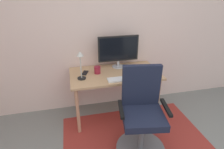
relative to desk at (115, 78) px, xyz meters
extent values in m
cube|color=beige|center=(0.02, 0.40, 0.66)|extent=(6.00, 0.10, 2.60)
cube|color=maroon|center=(0.13, -0.66, -0.63)|extent=(1.83, 1.44, 0.01)
cube|color=tan|center=(0.00, 0.00, 0.06)|extent=(1.25, 0.67, 0.03)
cylinder|color=tan|center=(-0.56, -0.27, -0.29)|extent=(0.04, 0.04, 0.68)
cylinder|color=tan|center=(0.56, -0.27, -0.29)|extent=(0.04, 0.04, 0.68)
cylinder|color=tan|center=(-0.56, 0.27, -0.29)|extent=(0.04, 0.04, 0.68)
cylinder|color=tan|center=(0.56, 0.27, -0.29)|extent=(0.04, 0.04, 0.68)
cylinder|color=#B2B2B7|center=(0.10, 0.19, 0.08)|extent=(0.18, 0.18, 0.01)
cylinder|color=#B2B2B7|center=(0.10, 0.19, 0.14)|extent=(0.04, 0.04, 0.09)
cube|color=black|center=(0.10, 0.19, 0.36)|extent=(0.59, 0.04, 0.37)
cube|color=black|center=(0.10, 0.17, 0.36)|extent=(0.55, 0.00, 0.33)
cube|color=white|center=(0.06, -0.23, 0.09)|extent=(0.43, 0.13, 0.02)
ellipsoid|color=black|center=(0.42, -0.23, 0.09)|extent=(0.06, 0.10, 0.03)
cylinder|color=maroon|center=(-0.24, 0.04, 0.13)|extent=(0.09, 0.09, 0.10)
cube|color=black|center=(-0.41, 0.08, 0.08)|extent=(0.12, 0.16, 0.01)
cylinder|color=black|center=(-0.47, -0.08, 0.08)|extent=(0.11, 0.11, 0.01)
cylinder|color=beige|center=(-0.47, -0.08, 0.24)|extent=(0.02, 0.02, 0.30)
cone|color=beige|center=(-0.47, -0.08, 0.42)|extent=(0.09, 0.09, 0.06)
cylinder|color=slate|center=(0.13, -0.76, -0.61)|extent=(0.58, 0.58, 0.05)
cylinder|color=slate|center=(0.13, -0.76, -0.37)|extent=(0.06, 0.06, 0.42)
cube|color=#191E33|center=(0.13, -0.76, -0.12)|extent=(0.52, 0.52, 0.08)
cube|color=#191E33|center=(0.17, -0.57, 0.16)|extent=(0.44, 0.13, 0.49)
cube|color=black|center=(-0.11, -0.72, -0.01)|extent=(0.09, 0.32, 0.03)
cube|color=black|center=(0.38, -0.80, -0.01)|extent=(0.09, 0.32, 0.03)
camera|label=1|loc=(-0.58, -2.30, 1.18)|focal=29.80mm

